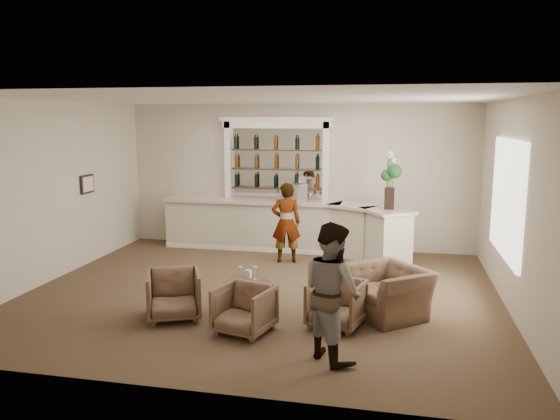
# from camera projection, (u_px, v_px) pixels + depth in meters

# --- Properties ---
(ground) EXTENTS (8.00, 8.00, 0.00)m
(ground) POSITION_uv_depth(u_px,v_px,m) (262.00, 293.00, 9.44)
(ground) COLOR brown
(ground) RESTS_ON ground
(room_shell) EXTENTS (8.04, 7.02, 3.32)m
(room_shell) POSITION_uv_depth(u_px,v_px,m) (280.00, 155.00, 9.70)
(room_shell) COLOR beige
(room_shell) RESTS_ON ground
(bar_counter) EXTENTS (5.72, 1.80, 1.14)m
(bar_counter) POSITION_uv_depth(u_px,v_px,m) (287.00, 226.00, 12.27)
(bar_counter) COLOR beige
(bar_counter) RESTS_ON ground
(back_bar_alcove) EXTENTS (2.64, 0.25, 3.00)m
(back_bar_alcove) POSITION_uv_depth(u_px,v_px,m) (276.00, 160.00, 12.49)
(back_bar_alcove) COLOR white
(back_bar_alcove) RESTS_ON ground
(cocktail_table) EXTENTS (0.66, 0.66, 0.50)m
(cocktail_table) POSITION_uv_depth(u_px,v_px,m) (247.00, 296.00, 8.49)
(cocktail_table) COLOR #4B2C20
(cocktail_table) RESTS_ON ground
(sommelier) EXTENTS (0.69, 0.54, 1.67)m
(sommelier) POSITION_uv_depth(u_px,v_px,m) (286.00, 223.00, 11.31)
(sommelier) COLOR gray
(sommelier) RESTS_ON ground
(guest) EXTENTS (1.06, 1.07, 1.74)m
(guest) POSITION_uv_depth(u_px,v_px,m) (332.00, 291.00, 6.75)
(guest) COLOR gray
(guest) RESTS_ON ground
(armchair_left) EXTENTS (1.04, 1.05, 0.73)m
(armchair_left) POSITION_uv_depth(u_px,v_px,m) (174.00, 295.00, 8.19)
(armchair_left) COLOR brown
(armchair_left) RESTS_ON ground
(armchair_center) EXTENTS (0.89, 0.90, 0.68)m
(armchair_center) POSITION_uv_depth(u_px,v_px,m) (244.00, 309.00, 7.64)
(armchair_center) COLOR brown
(armchair_center) RESTS_ON ground
(armchair_right) EXTENTS (0.89, 0.91, 0.68)m
(armchair_right) POSITION_uv_depth(u_px,v_px,m) (336.00, 304.00, 7.87)
(armchair_right) COLOR brown
(armchair_right) RESTS_ON ground
(armchair_far) EXTENTS (1.52, 1.54, 0.75)m
(armchair_far) POSITION_uv_depth(u_px,v_px,m) (388.00, 291.00, 8.31)
(armchair_far) COLOR brown
(armchair_far) RESTS_ON ground
(espresso_machine) EXTENTS (0.60, 0.56, 0.42)m
(espresso_machine) POSITION_uv_depth(u_px,v_px,m) (293.00, 193.00, 12.01)
(espresso_machine) COLOR #BCBCC1
(espresso_machine) RESTS_ON bar_counter
(flower_vase) EXTENTS (0.31, 0.31, 1.17)m
(flower_vase) POSITION_uv_depth(u_px,v_px,m) (390.00, 177.00, 11.09)
(flower_vase) COLOR black
(flower_vase) RESTS_ON bar_counter
(wine_glass_bar_left) EXTENTS (0.07, 0.07, 0.21)m
(wine_glass_bar_left) POSITION_uv_depth(u_px,v_px,m) (303.00, 197.00, 12.16)
(wine_glass_bar_left) COLOR white
(wine_glass_bar_left) RESTS_ON bar_counter
(wine_glass_bar_right) EXTENTS (0.07, 0.07, 0.21)m
(wine_glass_bar_right) POSITION_uv_depth(u_px,v_px,m) (310.00, 198.00, 12.02)
(wine_glass_bar_right) COLOR white
(wine_glass_bar_right) RESTS_ON bar_counter
(wine_glass_tbl_a) EXTENTS (0.07, 0.07, 0.21)m
(wine_glass_tbl_a) POSITION_uv_depth(u_px,v_px,m) (240.00, 273.00, 8.48)
(wine_glass_tbl_a) COLOR white
(wine_glass_tbl_a) RESTS_ON cocktail_table
(wine_glass_tbl_b) EXTENTS (0.07, 0.07, 0.21)m
(wine_glass_tbl_b) POSITION_uv_depth(u_px,v_px,m) (255.00, 273.00, 8.48)
(wine_glass_tbl_b) COLOR white
(wine_glass_tbl_b) RESTS_ON cocktail_table
(wine_glass_tbl_c) EXTENTS (0.07, 0.07, 0.21)m
(wine_glass_tbl_c) POSITION_uv_depth(u_px,v_px,m) (248.00, 277.00, 8.29)
(wine_glass_tbl_c) COLOR white
(wine_glass_tbl_c) RESTS_ON cocktail_table
(napkin_holder) EXTENTS (0.08, 0.08, 0.12)m
(napkin_holder) POSITION_uv_depth(u_px,v_px,m) (248.00, 274.00, 8.57)
(napkin_holder) COLOR white
(napkin_holder) RESTS_ON cocktail_table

